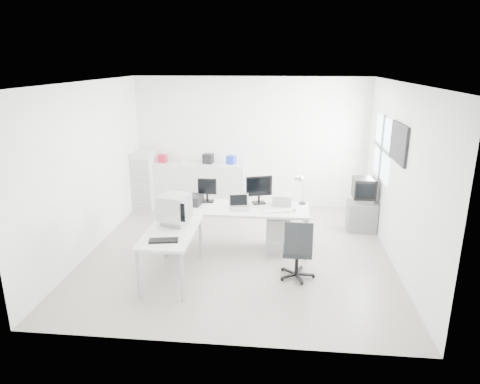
# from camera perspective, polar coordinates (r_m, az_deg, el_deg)

# --- Properties ---
(floor) EXTENTS (5.00, 5.00, 0.01)m
(floor) POSITION_cam_1_polar(r_m,az_deg,el_deg) (7.35, -0.16, -7.93)
(floor) COLOR #B9B4A6
(floor) RESTS_ON ground
(ceiling) EXTENTS (5.00, 5.00, 0.01)m
(ceiling) POSITION_cam_1_polar(r_m,az_deg,el_deg) (6.66, -0.18, 14.44)
(ceiling) COLOR white
(ceiling) RESTS_ON back_wall
(back_wall) EXTENTS (5.00, 0.02, 2.80)m
(back_wall) POSITION_cam_1_polar(r_m,az_deg,el_deg) (9.30, 1.44, 6.53)
(back_wall) COLOR white
(back_wall) RESTS_ON floor
(left_wall) EXTENTS (0.02, 5.00, 2.80)m
(left_wall) POSITION_cam_1_polar(r_m,az_deg,el_deg) (7.55, -19.44, 3.02)
(left_wall) COLOR white
(left_wall) RESTS_ON floor
(right_wall) EXTENTS (0.02, 5.00, 2.80)m
(right_wall) POSITION_cam_1_polar(r_m,az_deg,el_deg) (7.07, 20.43, 2.02)
(right_wall) COLOR white
(right_wall) RESTS_ON floor
(window) EXTENTS (0.02, 1.20, 1.10)m
(window) POSITION_cam_1_polar(r_m,az_deg,el_deg) (8.16, 18.43, 5.58)
(window) COLOR white
(window) RESTS_ON right_wall
(wall_picture) EXTENTS (0.04, 0.90, 0.60)m
(wall_picture) POSITION_cam_1_polar(r_m,az_deg,el_deg) (7.06, 20.42, 6.16)
(wall_picture) COLOR black
(wall_picture) RESTS_ON right_wall
(main_desk) EXTENTS (2.40, 0.80, 0.75)m
(main_desk) POSITION_cam_1_polar(r_m,az_deg,el_deg) (7.32, -0.38, -4.83)
(main_desk) COLOR silver
(main_desk) RESTS_ON floor
(side_desk) EXTENTS (0.70, 1.40, 0.75)m
(side_desk) POSITION_cam_1_polar(r_m,az_deg,el_deg) (6.47, -9.02, -8.13)
(side_desk) COLOR silver
(side_desk) RESTS_ON floor
(drawer_pedestal) EXTENTS (0.40, 0.50, 0.60)m
(drawer_pedestal) POSITION_cam_1_polar(r_m,az_deg,el_deg) (7.36, 5.12, -5.42)
(drawer_pedestal) COLOR silver
(drawer_pedestal) RESTS_ON floor
(inkjet_printer) EXTENTS (0.48, 0.40, 0.16)m
(inkjet_printer) POSITION_cam_1_polar(r_m,az_deg,el_deg) (7.39, -6.87, -0.99)
(inkjet_printer) COLOR black
(inkjet_printer) RESTS_ON main_desk
(lcd_monitor_small) EXTENTS (0.33, 0.19, 0.41)m
(lcd_monitor_small) POSITION_cam_1_polar(r_m,az_deg,el_deg) (7.43, -4.40, 0.21)
(lcd_monitor_small) COLOR black
(lcd_monitor_small) RESTS_ON main_desk
(lcd_monitor_large) EXTENTS (0.49, 0.31, 0.47)m
(lcd_monitor_large) POSITION_cam_1_polar(r_m,az_deg,el_deg) (7.32, 2.54, 0.23)
(lcd_monitor_large) COLOR black
(lcd_monitor_large) RESTS_ON main_desk
(laptop) EXTENTS (0.44, 0.45, 0.24)m
(laptop) POSITION_cam_1_polar(r_m,az_deg,el_deg) (7.05, -0.07, -1.40)
(laptop) COLOR #B7B7BA
(laptop) RESTS_ON main_desk
(white_keyboard) EXTENTS (0.46, 0.26, 0.02)m
(white_keyboard) POSITION_cam_1_polar(r_m,az_deg,el_deg) (7.01, 4.78, -2.56)
(white_keyboard) COLOR silver
(white_keyboard) RESTS_ON main_desk
(white_mouse) EXTENTS (0.07, 0.07, 0.07)m
(white_mouse) POSITION_cam_1_polar(r_m,az_deg,el_deg) (7.05, 7.23, -2.32)
(white_mouse) COLOR silver
(white_mouse) RESTS_ON main_desk
(laser_printer) EXTENTS (0.33, 0.28, 0.18)m
(laser_printer) POSITION_cam_1_polar(r_m,az_deg,el_deg) (7.33, 5.64, -1.01)
(laser_printer) COLOR #9E9E9E
(laser_printer) RESTS_ON main_desk
(desk_lamp) EXTENTS (0.20, 0.20, 0.53)m
(desk_lamp) POSITION_cam_1_polar(r_m,az_deg,el_deg) (7.36, 8.41, 0.40)
(desk_lamp) COLOR silver
(desk_lamp) RESTS_ON main_desk
(crt_monitor) EXTENTS (0.48, 0.48, 0.45)m
(crt_monitor) POSITION_cam_1_polar(r_m,az_deg,el_deg) (6.47, -8.72, -2.36)
(crt_monitor) COLOR #B7B7BA
(crt_monitor) RESTS_ON side_desk
(black_keyboard) EXTENTS (0.42, 0.23, 0.03)m
(black_keyboard) POSITION_cam_1_polar(r_m,az_deg,el_deg) (5.96, -10.15, -6.37)
(black_keyboard) COLOR black
(black_keyboard) RESTS_ON side_desk
(office_chair) EXTENTS (0.56, 0.56, 0.95)m
(office_chair) POSITION_cam_1_polar(r_m,az_deg,el_deg) (6.40, 7.65, -7.39)
(office_chair) COLOR #2A2D2F
(office_chair) RESTS_ON floor
(tv_cabinet) EXTENTS (0.53, 0.43, 0.57)m
(tv_cabinet) POSITION_cam_1_polar(r_m,az_deg,el_deg) (8.44, 15.89, -3.10)
(tv_cabinet) COLOR slate
(tv_cabinet) RESTS_ON floor
(crt_tv) EXTENTS (0.50, 0.48, 0.45)m
(crt_tv) POSITION_cam_1_polar(r_m,az_deg,el_deg) (8.28, 16.18, 0.22)
(crt_tv) COLOR black
(crt_tv) RESTS_ON tv_cabinet
(sideboard) EXTENTS (1.98, 0.50, 0.99)m
(sideboard) POSITION_cam_1_polar(r_m,az_deg,el_deg) (9.41, -5.40, 0.92)
(sideboard) COLOR silver
(sideboard) RESTS_ON floor
(clutter_box_a) EXTENTS (0.19, 0.17, 0.17)m
(clutter_box_a) POSITION_cam_1_polar(r_m,az_deg,el_deg) (9.45, -10.27, 4.42)
(clutter_box_a) COLOR #B71A36
(clutter_box_a) RESTS_ON sideboard
(clutter_box_b) EXTENTS (0.13, 0.12, 0.12)m
(clutter_box_b) POSITION_cam_1_polar(r_m,az_deg,el_deg) (9.33, -7.30, 4.25)
(clutter_box_b) COLOR silver
(clutter_box_b) RESTS_ON sideboard
(clutter_box_c) EXTENTS (0.23, 0.22, 0.21)m
(clutter_box_c) POSITION_cam_1_polar(r_m,az_deg,el_deg) (9.22, -4.28, 4.46)
(clutter_box_c) COLOR black
(clutter_box_c) RESTS_ON sideboard
(clutter_box_d) EXTENTS (0.22, 0.21, 0.17)m
(clutter_box_d) POSITION_cam_1_polar(r_m,az_deg,el_deg) (9.15, -1.18, 4.31)
(clutter_box_d) COLOR #1B36BD
(clutter_box_d) RESTS_ON sideboard
(clutter_bottle) EXTENTS (0.07, 0.07, 0.22)m
(clutter_bottle) POSITION_cam_1_polar(r_m,az_deg,el_deg) (9.57, -11.95, 4.64)
(clutter_bottle) COLOR silver
(clutter_bottle) RESTS_ON sideboard
(filing_cabinet) EXTENTS (0.44, 0.52, 1.25)m
(filing_cabinet) POSITION_cam_1_polar(r_m,az_deg,el_deg) (9.51, -12.65, 1.54)
(filing_cabinet) COLOR silver
(filing_cabinet) RESTS_ON floor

